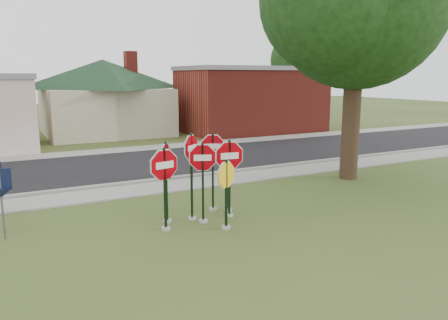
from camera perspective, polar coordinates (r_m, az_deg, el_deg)
ground at (r=11.39m, az=0.11°, el=-10.03°), size 120.00×120.00×0.00m
sidewalk_near at (r=16.22m, az=-9.04°, el=-3.64°), size 60.00×1.60×0.06m
road at (r=20.43m, az=-13.13°, el=-0.80°), size 60.00×7.00×0.04m
sidewalk_far at (r=24.55m, az=-15.70°, el=1.04°), size 60.00×1.60×0.06m
curb at (r=17.13m, az=-10.13°, el=-2.75°), size 60.00×0.20×0.14m
stop_sign_center at (r=12.09m, az=-2.80°, el=-1.54°), size 0.98×0.42×2.39m
stop_sign_yellow at (r=11.64m, az=0.29°, el=-3.54°), size 0.93×0.45×2.00m
stop_sign_left at (r=11.57m, az=-7.77°, el=-2.26°), size 1.14×0.26×2.37m
stop_sign_right at (r=12.59m, az=0.71°, el=-0.94°), size 1.16×0.24×2.40m
stop_sign_back_right at (r=13.17m, az=-1.48°, el=-0.21°), size 0.93×0.38×2.50m
stop_sign_back_left at (r=12.32m, az=-4.28°, el=-0.66°), size 0.81×0.63×2.60m
stop_sign_far_right at (r=13.13m, az=0.58°, el=-1.03°), size 0.35×1.05×2.23m
stop_sign_far_left at (r=12.17m, az=-7.57°, el=-1.47°), size 0.65×0.86×2.41m
building_house at (r=32.17m, az=-15.48°, el=9.79°), size 11.60×11.60×6.20m
building_brick at (r=32.70m, az=3.57°, el=7.99°), size 10.20×6.20×4.75m
bg_tree_right at (r=44.53m, az=9.77°, el=12.72°), size 5.60×5.60×8.40m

